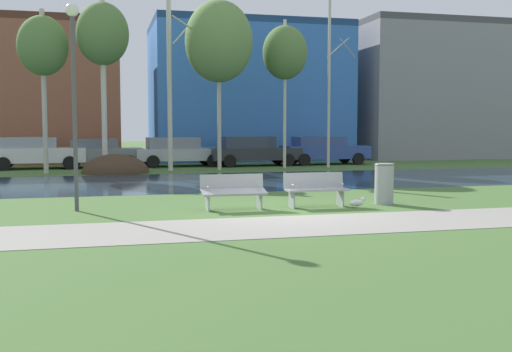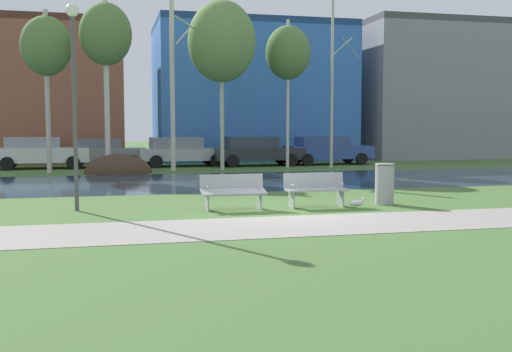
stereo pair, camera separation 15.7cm
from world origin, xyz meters
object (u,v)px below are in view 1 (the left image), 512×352
at_px(seagull, 357,202).
at_px(bench_right, 316,189).
at_px(trash_bin, 384,183).
at_px(parked_suv_fifth_blue, 324,150).
at_px(streetlamp, 74,72).
at_px(parked_hatch_third_silver, 178,151).
at_px(parked_sedan_second_grey, 99,152).
at_px(bench_left, 233,191).
at_px(parked_van_nearest_white, 36,152).
at_px(parked_wagon_fourth_dark, 253,151).

bearing_deg(seagull, bench_right, 158.39).
relative_size(bench_right, trash_bin, 1.48).
height_order(trash_bin, parked_suv_fifth_blue, parked_suv_fifth_blue).
height_order(streetlamp, parked_hatch_third_silver, streetlamp).
bearing_deg(parked_sedan_second_grey, seagull, -69.53).
height_order(bench_left, bench_right, same).
distance_m(bench_left, parked_sedan_second_grey, 17.11).
xyz_separation_m(bench_right, parked_van_nearest_white, (-8.42, 16.57, 0.34)).
bearing_deg(parked_suv_fifth_blue, parked_wagon_fourth_dark, -176.97).
bearing_deg(bench_left, parked_wagon_fourth_dark, 74.49).
bearing_deg(parked_hatch_third_silver, parked_wagon_fourth_dark, -7.78).
height_order(seagull, streetlamp, streetlamp).
distance_m(bench_right, parked_hatch_third_silver, 16.76).
relative_size(streetlamp, parked_wagon_fourth_dark, 1.03).
distance_m(bench_right, streetlamp, 6.61).
height_order(trash_bin, seagull, trash_bin).
xyz_separation_m(parked_van_nearest_white, parked_wagon_fourth_dark, (10.75, -0.40, -0.01)).
height_order(streetlamp, parked_sedan_second_grey, streetlamp).
xyz_separation_m(parked_van_nearest_white, parked_hatch_third_silver, (6.92, 0.12, -0.02)).
height_order(bench_right, parked_sedan_second_grey, parked_sedan_second_grey).
bearing_deg(parked_van_nearest_white, trash_bin, -57.85).
bearing_deg(parked_wagon_fourth_dark, parked_hatch_third_silver, 172.22).
bearing_deg(parked_sedan_second_grey, parked_hatch_third_silver, -1.38).
xyz_separation_m(bench_left, parked_suv_fifth_blue, (8.51, 16.38, 0.32)).
height_order(parked_hatch_third_silver, parked_wagon_fourth_dark, parked_wagon_fourth_dark).
bearing_deg(parked_suv_fifth_blue, seagull, -107.80).
height_order(bench_left, trash_bin, trash_bin).
bearing_deg(parked_suv_fifth_blue, parked_hatch_third_silver, 177.73).
bearing_deg(streetlamp, parked_sedan_second_grey, 88.33).
bearing_deg(seagull, bench_left, 172.97).
height_order(parked_sedan_second_grey, parked_wagon_fourth_dark, parked_wagon_fourth_dark).
bearing_deg(parked_hatch_third_silver, parked_sedan_second_grey, 178.62).
distance_m(parked_sedan_second_grey, parked_suv_fifth_blue, 11.80).
relative_size(parked_sedan_second_grey, parked_hatch_third_silver, 0.87).
height_order(bench_left, parked_van_nearest_white, parked_van_nearest_white).
bearing_deg(streetlamp, bench_left, -10.75).
xyz_separation_m(streetlamp, parked_wagon_fourth_dark, (8.24, 15.46, -2.56)).
bearing_deg(bench_right, seagull, -21.61).
relative_size(bench_left, parked_sedan_second_grey, 0.39).
relative_size(bench_right, parked_hatch_third_silver, 0.34).
bearing_deg(bench_right, streetlamp, 173.13).
distance_m(parked_sedan_second_grey, parked_hatch_third_silver, 3.94).
bearing_deg(parked_hatch_third_silver, bench_left, -92.25).
xyz_separation_m(bench_right, parked_wagon_fourth_dark, (2.33, 16.17, 0.33)).
distance_m(trash_bin, streetlamp, 8.35).
bearing_deg(parked_suv_fifth_blue, parked_van_nearest_white, 179.26).
bearing_deg(seagull, parked_van_nearest_white, 118.99).
height_order(bench_left, seagull, bench_left).
distance_m(seagull, parked_sedan_second_grey, 18.34).
bearing_deg(bench_right, parked_van_nearest_white, 116.93).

